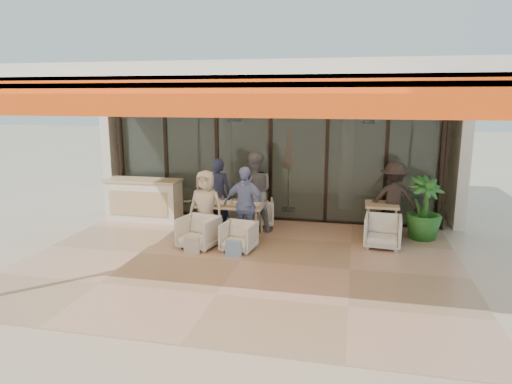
% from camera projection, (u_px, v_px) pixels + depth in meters
% --- Properties ---
extents(ground, '(70.00, 70.00, 0.00)m').
position_uv_depth(ground, '(240.00, 262.00, 8.48)').
color(ground, '#C6B293').
rests_on(ground, ground).
extents(terrace_floor, '(8.00, 6.00, 0.01)m').
position_uv_depth(terrace_floor, '(240.00, 262.00, 8.48)').
color(terrace_floor, tan).
rests_on(terrace_floor, ground).
extents(terrace_structure, '(8.00, 6.00, 3.40)m').
position_uv_depth(terrace_structure, '(235.00, 82.00, 7.56)').
color(terrace_structure, silver).
rests_on(terrace_structure, ground).
extents(glass_storefront, '(8.08, 0.10, 3.20)m').
position_uv_depth(glass_storefront, '(271.00, 156.00, 11.02)').
color(glass_storefront, '#9EADA3').
rests_on(glass_storefront, ground).
extents(interior_block, '(9.05, 3.62, 3.52)m').
position_uv_depth(interior_block, '(286.00, 124.00, 13.10)').
color(interior_block, silver).
rests_on(interior_block, ground).
extents(host_counter, '(1.85, 0.65, 1.04)m').
position_uv_depth(host_counter, '(144.00, 200.00, 11.20)').
color(host_counter, silver).
rests_on(host_counter, ground).
extents(dining_table, '(1.50, 0.90, 0.93)m').
position_uv_depth(dining_table, '(231.00, 205.00, 9.96)').
color(dining_table, '#D0B97F').
rests_on(dining_table, ground).
extents(chair_far_left, '(0.72, 0.69, 0.60)m').
position_uv_depth(chair_far_left, '(225.00, 211.00, 11.02)').
color(chair_far_left, silver).
rests_on(chair_far_left, ground).
extents(chair_far_right, '(0.81, 0.78, 0.70)m').
position_uv_depth(chair_far_right, '(259.00, 211.00, 10.84)').
color(chair_far_right, silver).
rests_on(chair_far_right, ground).
extents(chair_near_left, '(0.82, 0.78, 0.72)m').
position_uv_depth(chair_near_left, '(198.00, 231.00, 9.20)').
color(chair_near_left, silver).
rests_on(chair_near_left, ground).
extents(chair_near_right, '(0.69, 0.66, 0.64)m').
position_uv_depth(chair_near_right, '(239.00, 235.00, 9.03)').
color(chair_near_right, silver).
rests_on(chair_near_right, ground).
extents(diner_navy, '(0.61, 0.40, 1.65)m').
position_uv_depth(diner_navy, '(218.00, 194.00, 10.44)').
color(diner_navy, '#191C38').
rests_on(diner_navy, ground).
extents(diner_grey, '(1.02, 0.88, 1.82)m').
position_uv_depth(diner_grey, '(254.00, 192.00, 10.24)').
color(diner_grey, slate).
rests_on(diner_grey, ground).
extents(diner_cream, '(0.77, 0.53, 1.51)m').
position_uv_depth(diner_cream, '(206.00, 206.00, 9.59)').
color(diner_cream, beige).
rests_on(diner_cream, ground).
extents(diner_periwinkle, '(1.01, 0.58, 1.63)m').
position_uv_depth(diner_periwinkle, '(245.00, 205.00, 9.40)').
color(diner_periwinkle, '#788BC8').
rests_on(diner_periwinkle, ground).
extents(tote_bag_cream, '(0.30, 0.10, 0.34)m').
position_uv_depth(tote_bag_cream, '(192.00, 246.00, 8.85)').
color(tote_bag_cream, silver).
rests_on(tote_bag_cream, ground).
extents(tote_bag_blue, '(0.30, 0.10, 0.34)m').
position_uv_depth(tote_bag_blue, '(234.00, 249.00, 8.68)').
color(tote_bag_blue, '#99BFD8').
rests_on(tote_bag_blue, ground).
extents(side_table, '(0.70, 0.70, 0.74)m').
position_uv_depth(side_table, '(382.00, 208.00, 9.88)').
color(side_table, '#D0B97F').
rests_on(side_table, ground).
extents(side_chair, '(0.76, 0.72, 0.74)m').
position_uv_depth(side_chair, '(383.00, 230.00, 9.22)').
color(side_chair, silver).
rests_on(side_chair, ground).
extents(standing_woman, '(1.06, 0.61, 1.64)m').
position_uv_depth(standing_woman, '(393.00, 199.00, 9.93)').
color(standing_woman, black).
rests_on(standing_woman, ground).
extents(potted_palm, '(1.05, 1.05, 1.37)m').
position_uv_depth(potted_palm, '(424.00, 208.00, 9.67)').
color(potted_palm, '#1E5919').
rests_on(potted_palm, ground).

